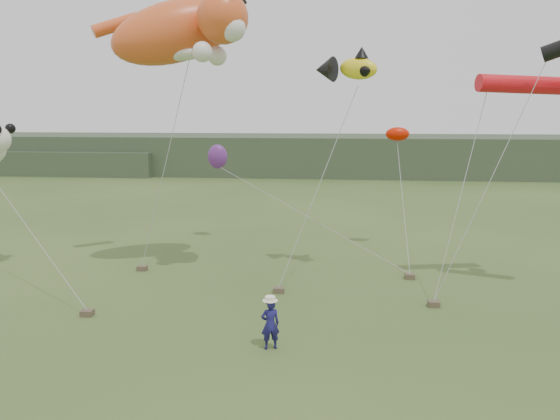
% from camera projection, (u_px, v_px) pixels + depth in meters
% --- Properties ---
extents(ground, '(120.00, 120.00, 0.00)m').
position_uv_depth(ground, '(290.00, 351.00, 15.20)').
color(ground, '#385123').
rests_on(ground, ground).
extents(headland, '(90.00, 13.00, 4.00)m').
position_uv_depth(headland, '(298.00, 155.00, 58.91)').
color(headland, '#2D3D28').
rests_on(headland, ground).
extents(festival_attendant, '(0.61, 0.50, 1.44)m').
position_uv_depth(festival_attendant, '(270.00, 324.00, 15.22)').
color(festival_attendant, '#191656').
rests_on(festival_attendant, ground).
extents(sandbag_anchors, '(11.82, 5.52, 0.20)m').
position_uv_depth(sandbag_anchors, '(271.00, 289.00, 20.20)').
color(sandbag_anchors, brown).
rests_on(sandbag_anchors, ground).
extents(cat_kite, '(6.82, 4.40, 3.66)m').
position_uv_depth(cat_kite, '(185.00, 30.00, 21.05)').
color(cat_kite, '#E05422').
rests_on(cat_kite, ground).
extents(fish_kite, '(2.71, 1.77, 1.30)m').
position_uv_depth(fish_kite, '(346.00, 68.00, 20.95)').
color(fish_kite, yellow).
rests_on(fish_kite, ground).
extents(tube_kites, '(4.96, 2.89, 2.55)m').
position_uv_depth(tube_kites, '(557.00, 66.00, 18.94)').
color(tube_kites, black).
rests_on(tube_kites, ground).
extents(misc_kites, '(9.90, 1.56, 2.15)m').
position_uv_depth(misc_kites, '(278.00, 149.00, 26.94)').
color(misc_kites, red).
rests_on(misc_kites, ground).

